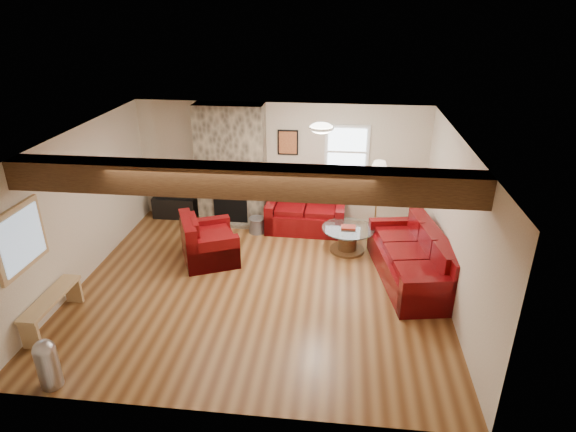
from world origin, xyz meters
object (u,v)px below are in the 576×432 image
tv_cabinet (175,207)px  television (173,187)px  loveseat (306,210)px  coffee_table (348,239)px  armchair_red (209,238)px  sofa_three (411,256)px  floor_lamp (379,173)px

tv_cabinet → television: (0.00, 0.00, 0.46)m
loveseat → coffee_table: (0.86, -0.86, -0.18)m
armchair_red → coffee_table: bearing=-100.6°
loveseat → coffee_table: size_ratio=1.62×
sofa_three → tv_cabinet: sofa_three is taller
loveseat → floor_lamp: 1.71m
coffee_table → tv_cabinet: coffee_table is taller
loveseat → sofa_three: bearing=-41.0°
loveseat → television: (-2.88, 0.30, 0.27)m
armchair_red → television: size_ratio=1.30×
tv_cabinet → loveseat: bearing=-6.0°
armchair_red → tv_cabinet: armchair_red is taller
sofa_three → loveseat: bearing=-142.7°
tv_cabinet → television: bearing=0.0°
loveseat → floor_lamp: size_ratio=0.98×
armchair_red → tv_cabinet: size_ratio=1.13×
tv_cabinet → floor_lamp: bearing=-8.1°
television → tv_cabinet: bearing=0.0°
armchair_red → floor_lamp: size_ratio=0.65×
coffee_table → television: 3.94m
sofa_three → television: size_ratio=2.84×
armchair_red → floor_lamp: bearing=-93.2°
sofa_three → armchair_red: 3.55m
armchair_red → sofa_three: bearing=-118.8°
armchair_red → floor_lamp: 3.37m
sofa_three → loveseat: size_ratio=1.44×
armchair_red → television: (-1.24, 1.76, 0.27)m
loveseat → television: 2.91m
sofa_three → loveseat: 2.59m
television → sofa_three: bearing=-23.2°
loveseat → armchair_red: armchair_red is taller
television → armchair_red: bearing=-54.8°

